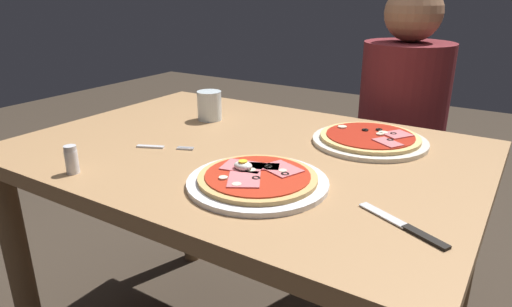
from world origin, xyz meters
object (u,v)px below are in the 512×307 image
(knife, at_px, (407,228))
(diner_person, at_px, (397,153))
(fork, at_px, (161,147))
(salt_shaker, at_px, (72,160))
(pizza_foreground, at_px, (257,180))
(pizza_across_left, at_px, (370,139))
(water_glass_near, at_px, (210,107))
(dining_table, at_px, (245,185))

(knife, bearing_deg, diner_person, 105.73)
(fork, bearing_deg, salt_shaker, -101.69)
(pizza_foreground, height_order, pizza_across_left, pizza_foreground)
(pizza_across_left, relative_size, fork, 2.10)
(knife, distance_m, salt_shaker, 0.74)
(knife, bearing_deg, pizza_across_left, 116.96)
(water_glass_near, relative_size, salt_shaker, 1.40)
(knife, bearing_deg, pizza_foreground, 176.73)
(pizza_across_left, relative_size, salt_shaker, 4.70)
(pizza_foreground, xyz_separation_m, salt_shaker, (-0.40, -0.17, 0.02))
(water_glass_near, distance_m, salt_shaker, 0.53)
(dining_table, relative_size, fork, 8.14)
(fork, distance_m, diner_person, 0.96)
(fork, distance_m, salt_shaker, 0.24)
(pizza_across_left, relative_size, water_glass_near, 3.35)
(dining_table, height_order, diner_person, diner_person)
(water_glass_near, xyz_separation_m, fork, (0.06, -0.29, -0.04))
(water_glass_near, relative_size, knife, 0.51)
(dining_table, distance_m, diner_person, 0.75)
(water_glass_near, bearing_deg, knife, -26.93)
(dining_table, height_order, fork, fork)
(water_glass_near, xyz_separation_m, diner_person, (0.48, 0.55, -0.23))
(dining_table, relative_size, pizza_across_left, 3.87)
(pizza_across_left, xyz_separation_m, salt_shaker, (-0.51, -0.58, 0.02))
(pizza_foreground, bearing_deg, pizza_across_left, 74.36)
(pizza_foreground, distance_m, diner_person, 0.93)
(dining_table, height_order, pizza_foreground, pizza_foreground)
(dining_table, distance_m, water_glass_near, 0.33)
(dining_table, distance_m, pizza_across_left, 0.37)
(pizza_foreground, bearing_deg, salt_shaker, -156.44)
(pizza_across_left, xyz_separation_m, diner_person, (-0.05, 0.50, -0.21))
(pizza_across_left, distance_m, diner_person, 0.54)
(knife, xyz_separation_m, salt_shaker, (-0.73, -0.15, 0.03))
(dining_table, bearing_deg, fork, -144.77)
(pizza_across_left, bearing_deg, water_glass_near, -174.66)
(pizza_foreground, relative_size, water_glass_near, 3.31)
(knife, distance_m, diner_person, 0.98)
(pizza_foreground, height_order, knife, pizza_foreground)
(pizza_across_left, bearing_deg, fork, -143.52)
(water_glass_near, height_order, knife, water_glass_near)
(pizza_across_left, distance_m, fork, 0.58)
(dining_table, relative_size, salt_shaker, 18.20)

